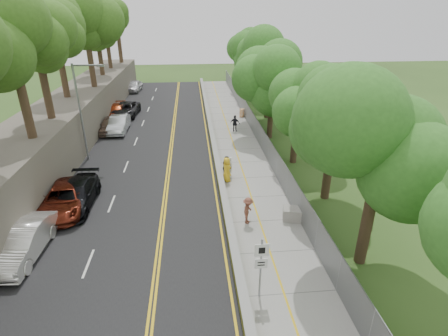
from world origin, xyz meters
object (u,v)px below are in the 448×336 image
concrete_block (292,214)px  car_1 (23,242)px  signpost (261,262)px  streetlight (82,106)px  car_2 (65,198)px  painter_0 (227,170)px  construction_barrel (242,113)px  person_far (235,124)px

concrete_block → car_1: bearing=-172.2°
signpost → concrete_block: size_ratio=2.69×
streetlight → car_2: streetlight is taller
painter_0 → car_1: bearing=103.3°
concrete_block → painter_0: size_ratio=0.61×
streetlight → car_2: (0.52, -8.42, -3.82)m
concrete_block → car_1: 14.97m
signpost → construction_barrel: (3.25, 28.44, -1.44)m
painter_0 → car_2: bearing=85.1°
painter_0 → concrete_block: bearing=-168.8°
car_1 → painter_0: bearing=36.8°
concrete_block → car_2: (-14.17, 2.58, 0.38)m
car_2 → person_far: (12.75, 14.44, 0.11)m
signpost → streetlight: bearing=124.1°
car_1 → car_2: car_1 is taller
construction_barrel → concrete_block: bearing=-90.2°
concrete_block → car_1: (-14.82, -2.04, 0.44)m
painter_0 → person_far: 11.61m
signpost → concrete_block: (3.17, 6.02, -1.53)m
car_2 → person_far: size_ratio=3.19×
car_1 → signpost: bearing=-16.0°
painter_0 → construction_barrel: bearing=-32.6°
streetlight → car_1: streetlight is taller
signpost → person_far: 23.13m
signpost → painter_0: signpost is taller
person_far → car_1: bearing=75.5°
streetlight → concrete_block: (14.69, -11.00, -4.21)m
concrete_block → car_2: size_ratio=0.21×
signpost → car_1: signpost is taller
car_1 → person_far: bearing=57.7°
construction_barrel → car_2: size_ratio=0.17×
streetlight → signpost: (11.51, -17.02, -2.68)m
signpost → person_far: signpost is taller
car_1 → car_2: 4.67m
streetlight → car_1: (-0.14, -13.04, -3.76)m
construction_barrel → car_1: size_ratio=0.19×
person_far → concrete_block: bearing=115.4°
concrete_block → person_far: person_far is taller
car_1 → car_2: bearing=84.8°
concrete_block → car_2: 14.41m
concrete_block → signpost: bearing=-117.8°
signpost → concrete_block: signpost is taller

